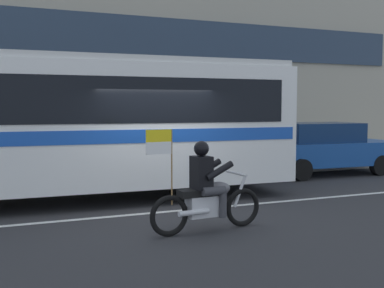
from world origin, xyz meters
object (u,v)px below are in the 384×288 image
at_px(motorcycle_with_rider, 206,193).
at_px(fire_hydrant, 1,167).
at_px(parked_sedan_curbside, 323,148).
at_px(transit_bus, 59,118).

relative_size(motorcycle_with_rider, fire_hydrant, 2.92).
distance_m(parked_sedan_curbside, fire_hydrant, 9.60).
height_order(transit_bus, fire_hydrant, transit_bus).
xyz_separation_m(motorcycle_with_rider, fire_hydrant, (-3.26, 6.42, -0.15)).
bearing_deg(fire_hydrant, parked_sedan_curbside, -9.29).
bearing_deg(motorcycle_with_rider, transit_bus, 120.26).
bearing_deg(transit_bus, fire_hydrant, 112.71).
bearing_deg(fire_hydrant, motorcycle_with_rider, -63.08).
bearing_deg(transit_bus, parked_sedan_curbside, 9.57).
height_order(motorcycle_with_rider, parked_sedan_curbside, motorcycle_with_rider).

